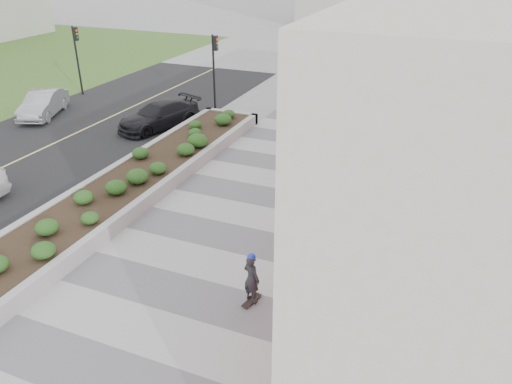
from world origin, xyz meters
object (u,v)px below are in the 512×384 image
skateboarder (251,278)px  car_dark (159,115)px  planter (136,178)px  traffic_signal_far (77,50)px  car_silver (43,104)px  traffic_signal_near (215,61)px

skateboarder → car_dark: skateboarder is taller
planter → traffic_signal_far: 15.00m
planter → traffic_signal_far: (-10.93, 10.00, 2.34)m
car_silver → traffic_signal_near: bearing=8.8°
planter → traffic_signal_far: bearing=137.5°
traffic_signal_far → skateboarder: 23.30m
traffic_signal_near → skateboarder: 17.70m
traffic_signal_near → skateboarder: bearing=-60.3°
skateboarder → car_silver: (-16.98, 10.44, -0.11)m
skateboarder → car_silver: bearing=160.3°
car_dark → traffic_signal_near: bearing=92.5°
planter → car_silver: (-10.00, 5.66, 0.27)m
skateboarder → car_dark: bearing=143.5°
traffic_signal_near → skateboarder: (8.71, -15.28, -1.96)m
skateboarder → traffic_signal_far: bearing=152.3°
skateboarder → car_dark: size_ratio=0.34×
traffic_signal_near → traffic_signal_far: bearing=-176.9°
skateboarder → planter: bearing=157.4°
planter → skateboarder: size_ratio=11.44×
traffic_signal_near → car_dark: (-1.27, -4.05, -2.09)m
traffic_signal_near → traffic_signal_far: same height
planter → skateboarder: (6.98, -4.78, 0.38)m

